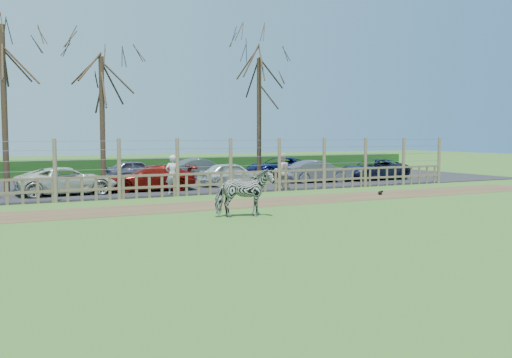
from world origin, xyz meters
name	(u,v)px	position (x,y,z in m)	size (l,w,h in m)	color
ground	(264,222)	(0.00, 0.00, 0.00)	(120.00, 120.00, 0.00)	#57873E
dirt_strip	(208,205)	(0.00, 4.50, 0.01)	(34.00, 2.80, 0.01)	brown
asphalt	(138,184)	(0.00, 14.50, 0.02)	(44.00, 13.00, 0.04)	#232326
hedge	(109,168)	(0.00, 21.50, 0.55)	(46.00, 2.00, 1.10)	#1E4716
fence	(178,178)	(0.00, 8.00, 0.80)	(30.16, 0.16, 2.50)	brown
tree_left	(3,68)	(-6.50, 12.50, 5.62)	(4.80, 4.80, 7.88)	#3D2B1E
tree_mid	(102,90)	(-2.00, 13.50, 4.87)	(4.80, 4.80, 6.83)	#3D2B1E
tree_right	(259,89)	(7.00, 14.00, 5.24)	(4.80, 4.80, 7.35)	#3D2B1E
zebra	(244,193)	(-0.09, 1.19, 0.78)	(0.84, 1.85, 1.57)	gray
visitor_a	(172,175)	(-0.04, 8.61, 0.90)	(0.63, 0.41, 1.72)	silver
visitor_b	(282,171)	(5.48, 8.60, 0.90)	(0.84, 0.65, 1.72)	beige
crow	(380,193)	(8.15, 4.52, 0.10)	(0.25, 0.19, 0.21)	black
car_2	(67,181)	(-4.17, 10.62, 0.64)	(1.99, 4.32, 1.20)	silver
car_3	(151,178)	(-0.39, 10.62, 0.64)	(1.68, 4.13, 1.20)	maroon
car_4	(232,174)	(4.06, 11.28, 0.64)	(1.42, 3.52, 1.20)	silver
car_5	(318,171)	(9.19, 11.16, 0.64)	(1.27, 3.64, 1.20)	slate
car_6	(373,169)	(13.05, 11.22, 0.64)	(1.99, 4.32, 1.20)	#1B203B
car_10	(136,170)	(0.42, 16.37, 0.64)	(1.42, 3.52, 1.20)	slate
car_11	(201,169)	(4.34, 16.39, 0.64)	(1.27, 3.64, 1.20)	#4F5859
car_12	(279,167)	(9.32, 15.85, 0.64)	(1.99, 4.32, 1.20)	#0C134B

